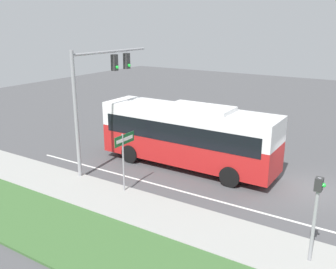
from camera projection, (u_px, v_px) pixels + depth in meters
name	position (u px, v px, depth m)	size (l,w,h in m)	color
ground_plane	(307.00, 189.00, 18.66)	(80.00, 80.00, 0.00)	#4C4C4F
sidewalk	(268.00, 249.00, 13.63)	(2.80, 80.00, 0.12)	#9E9E99
lane_divider_near	(287.00, 220.00, 15.75)	(0.14, 30.00, 0.01)	silver
bus	(188.00, 133.00, 20.97)	(2.72, 10.23, 3.67)	red
signal_gantry	(98.00, 85.00, 20.09)	(6.02, 0.41, 6.69)	#939399
pedestrian_signal	(316.00, 207.00, 12.29)	(0.28, 0.34, 3.18)	#939399
street_sign	(124.00, 151.00, 17.73)	(1.42, 0.08, 2.98)	#939399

